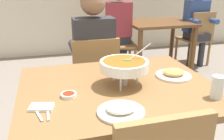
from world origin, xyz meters
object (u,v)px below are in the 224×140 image
(rice_plate, at_px, (121,110))
(patron_bg_middle, at_px, (118,24))
(drink_glass, at_px, (217,88))
(dining_table_main, at_px, (118,100))
(sauce_dish, at_px, (69,95))
(chair_bg_middle, at_px, (120,39))
(curry_bowl, at_px, (124,66))
(chair_diner_main, at_px, (95,77))
(diner_main, at_px, (93,52))
(appetizer_plate, at_px, (174,74))
(dining_table_far, at_px, (159,30))
(patron_bg_left, at_px, (197,21))
(chair_bg_right, at_px, (118,32))
(chair_bg_left, at_px, (198,36))

(rice_plate, relative_size, patron_bg_middle, 0.18)
(drink_glass, bearing_deg, dining_table_main, 147.62)
(dining_table_main, xyz_separation_m, patron_bg_middle, (0.65, 2.20, 0.09))
(sauce_dish, height_order, chair_bg_middle, chair_bg_middle)
(dining_table_main, height_order, curry_bowl, curry_bowl)
(chair_diner_main, distance_m, diner_main, 0.24)
(appetizer_plate, distance_m, patron_bg_middle, 2.17)
(rice_plate, xyz_separation_m, chair_bg_middle, (0.78, 2.59, -0.27))
(dining_table_far, relative_size, patron_bg_left, 0.76)
(chair_diner_main, distance_m, dining_table_far, 1.93)
(appetizer_plate, relative_size, chair_bg_right, 0.27)
(patron_bg_left, bearing_deg, curry_bowl, -131.84)
(rice_plate, relative_size, dining_table_far, 0.24)
(appetizer_plate, bearing_deg, sauce_dish, -170.49)
(chair_bg_left, distance_m, chair_bg_right, 1.33)
(curry_bowl, relative_size, chair_bg_middle, 0.37)
(chair_bg_left, relative_size, chair_bg_right, 1.00)
(rice_plate, distance_m, chair_bg_middle, 2.72)
(diner_main, relative_size, sauce_dish, 14.56)
(dining_table_far, bearing_deg, patron_bg_middle, 178.81)
(chair_bg_right, bearing_deg, dining_table_far, -47.30)
(diner_main, bearing_deg, chair_bg_right, 67.15)
(curry_bowl, bearing_deg, dining_table_main, -177.59)
(chair_bg_left, distance_m, patron_bg_left, 0.24)
(chair_bg_left, bearing_deg, sauce_dish, -136.38)
(curry_bowl, height_order, appetizer_plate, curry_bowl)
(chair_diner_main, xyz_separation_m, chair_bg_middle, (0.69, 1.48, 0.00))
(curry_bowl, bearing_deg, chair_diner_main, 92.72)
(sauce_dish, bearing_deg, patron_bg_middle, 66.99)
(rice_plate, bearing_deg, chair_bg_middle, 73.25)
(appetizer_plate, bearing_deg, curry_bowl, -173.47)
(chair_bg_left, bearing_deg, patron_bg_middle, 176.81)
(chair_diner_main, bearing_deg, curry_bowl, -87.28)
(patron_bg_middle, bearing_deg, dining_table_main, -106.46)
(diner_main, distance_m, sauce_dish, 0.94)
(dining_table_far, relative_size, chair_bg_middle, 1.11)
(patron_bg_left, bearing_deg, sauce_dish, -135.64)
(appetizer_plate, height_order, chair_bg_right, chair_bg_right)
(dining_table_far, bearing_deg, chair_bg_left, -5.15)
(dining_table_main, relative_size, appetizer_plate, 5.06)
(patron_bg_middle, bearing_deg, sauce_dish, -113.01)
(chair_diner_main, relative_size, chair_bg_right, 1.00)
(chair_diner_main, distance_m, chair_bg_middle, 1.63)
(chair_bg_right, xyz_separation_m, patron_bg_middle, (-0.16, -0.54, 0.24))
(curry_bowl, relative_size, appetizer_plate, 1.39)
(chair_diner_main, xyz_separation_m, chair_bg_left, (1.99, 1.35, 0.00))
(diner_main, bearing_deg, curry_bowl, -87.39)
(rice_plate, bearing_deg, chair_diner_main, 85.62)
(drink_glass, bearing_deg, patron_bg_left, 58.98)
(dining_table_main, relative_size, patron_bg_middle, 0.93)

